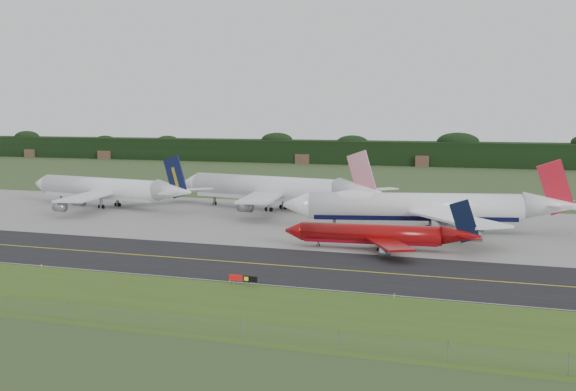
# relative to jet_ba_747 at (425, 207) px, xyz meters

# --- Properties ---
(ground) EXTENTS (600.00, 600.00, 0.00)m
(ground) POSITION_rel_jet_ba_747_xyz_m (-20.42, -44.12, -5.58)
(ground) COLOR #324520
(ground) RESTS_ON ground
(grass_verge) EXTENTS (400.00, 30.00, 0.01)m
(grass_verge) POSITION_rel_jet_ba_747_xyz_m (-20.42, -79.12, -5.58)
(grass_verge) COLOR #38581A
(grass_verge) RESTS_ON ground
(taxiway) EXTENTS (400.00, 32.00, 0.02)m
(taxiway) POSITION_rel_jet_ba_747_xyz_m (-20.42, -48.12, -5.57)
(taxiway) COLOR black
(taxiway) RESTS_ON ground
(apron) EXTENTS (400.00, 78.00, 0.01)m
(apron) POSITION_rel_jet_ba_747_xyz_m (-20.42, 6.88, -5.57)
(apron) COLOR gray
(apron) RESTS_ON ground
(taxiway_centreline) EXTENTS (400.00, 0.40, 0.00)m
(taxiway_centreline) POSITION_rel_jet_ba_747_xyz_m (-20.42, -48.12, -5.55)
(taxiway_centreline) COLOR yellow
(taxiway_centreline) RESTS_ON taxiway
(taxiway_edge_line) EXTENTS (400.00, 0.25, 0.00)m
(taxiway_edge_line) POSITION_rel_jet_ba_747_xyz_m (-20.42, -63.62, -5.55)
(taxiway_edge_line) COLOR silver
(taxiway_edge_line) RESTS_ON taxiway
(perimeter_fence) EXTENTS (320.00, 0.10, 320.00)m
(perimeter_fence) POSITION_rel_jet_ba_747_xyz_m (-20.42, -92.12, -4.48)
(perimeter_fence) COLOR slate
(perimeter_fence) RESTS_ON ground
(horizon_treeline) EXTENTS (700.00, 25.00, 12.00)m
(horizon_treeline) POSITION_rel_jet_ba_747_xyz_m (-20.42, 229.65, -0.11)
(horizon_treeline) COLOR black
(horizon_treeline) RESTS_ON ground
(jet_ba_747) EXTENTS (64.23, 52.10, 16.40)m
(jet_ba_747) POSITION_rel_jet_ba_747_xyz_m (0.00, 0.00, 0.00)
(jet_ba_747) COLOR white
(jet_ba_747) RESTS_ON ground
(jet_red_737) EXTENTS (38.03, 30.82, 10.26)m
(jet_red_737) POSITION_rel_jet_ba_747_xyz_m (-3.18, -25.80, -2.74)
(jet_red_737) COLOR maroon
(jet_red_737) RESTS_ON ground
(jet_navy_gold) EXTENTS (59.42, 51.04, 15.39)m
(jet_navy_gold) POSITION_rel_jet_ba_747_xyz_m (-92.23, 14.50, -0.52)
(jet_navy_gold) COLOR white
(jet_navy_gold) RESTS_ON ground
(jet_star_tail) EXTENTS (64.32, 52.99, 17.05)m
(jet_star_tail) POSITION_rel_jet_ba_747_xyz_m (-46.36, 25.55, 0.11)
(jet_star_tail) COLOR white
(jet_star_tail) RESTS_ON ground
(taxiway_sign) EXTENTS (4.79, 0.46, 1.60)m
(taxiway_sign) POSITION_rel_jet_ba_747_xyz_m (-14.38, -65.47, -4.46)
(taxiway_sign) COLOR slate
(taxiway_sign) RESTS_ON ground
(edge_marker_left) EXTENTS (0.16, 0.16, 0.50)m
(edge_marker_left) POSITION_rel_jet_ba_747_xyz_m (-52.64, -64.62, -5.33)
(edge_marker_left) COLOR yellow
(edge_marker_left) RESTS_ON ground
(edge_marker_center) EXTENTS (0.16, 0.16, 0.50)m
(edge_marker_center) POSITION_rel_jet_ba_747_xyz_m (-17.07, -64.62, -5.33)
(edge_marker_center) COLOR yellow
(edge_marker_center) RESTS_ON ground
(edge_marker_right) EXTENTS (0.16, 0.16, 0.50)m
(edge_marker_right) POSITION_rel_jet_ba_747_xyz_m (8.99, -64.62, -5.33)
(edge_marker_right) COLOR yellow
(edge_marker_right) RESTS_ON ground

